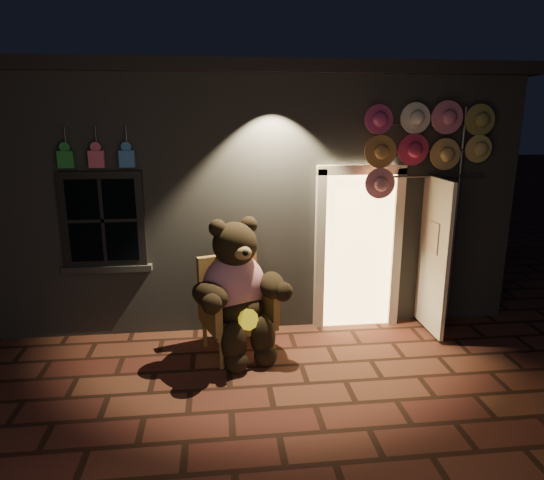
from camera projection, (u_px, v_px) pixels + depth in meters
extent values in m
plane|color=brown|center=(269.00, 386.00, 5.17)|extent=(60.00, 60.00, 0.00)
cube|color=slate|center=(245.00, 183.00, 8.61)|extent=(7.00, 5.00, 3.30)
cube|color=black|center=(243.00, 81.00, 8.18)|extent=(7.30, 5.30, 0.16)
cube|color=black|center=(104.00, 220.00, 5.98)|extent=(1.00, 0.10, 1.20)
cube|color=black|center=(103.00, 220.00, 5.95)|extent=(0.82, 0.06, 1.02)
cube|color=slate|center=(108.00, 268.00, 6.14)|extent=(1.10, 0.14, 0.08)
cube|color=#FFC972|center=(357.00, 250.00, 6.48)|extent=(0.92, 0.10, 2.10)
cube|color=beige|center=(320.00, 252.00, 6.39)|extent=(0.12, 0.12, 2.20)
cube|color=beige|center=(396.00, 250.00, 6.50)|extent=(0.12, 0.12, 2.20)
cube|color=beige|center=(362.00, 170.00, 6.18)|extent=(1.16, 0.12, 0.12)
cube|color=beige|center=(434.00, 256.00, 6.22)|extent=(0.05, 0.80, 2.00)
cube|color=green|center=(66.00, 159.00, 5.68)|extent=(0.18, 0.07, 0.20)
cylinder|color=#59595E|center=(65.00, 137.00, 5.68)|extent=(0.02, 0.02, 0.25)
cube|color=#D45775|center=(97.00, 159.00, 5.72)|extent=(0.18, 0.07, 0.20)
cylinder|color=#59595E|center=(96.00, 137.00, 5.72)|extent=(0.02, 0.02, 0.25)
cube|color=#3773C2|center=(127.00, 159.00, 5.76)|extent=(0.18, 0.07, 0.20)
cylinder|color=#59595E|center=(126.00, 137.00, 5.75)|extent=(0.02, 0.02, 0.25)
cube|color=olive|center=(238.00, 321.00, 5.83)|extent=(0.94, 0.91, 0.11)
cube|color=olive|center=(228.00, 283.00, 6.02)|extent=(0.74, 0.33, 0.75)
cube|color=olive|center=(210.00, 310.00, 5.61)|extent=(0.29, 0.64, 0.43)
cube|color=olive|center=(265.00, 300.00, 5.91)|extent=(0.29, 0.64, 0.43)
cylinder|color=olive|center=(222.00, 354.00, 5.49)|extent=(0.05, 0.05, 0.35)
cylinder|color=olive|center=(273.00, 343.00, 5.76)|extent=(0.05, 0.05, 0.35)
cylinder|color=olive|center=(205.00, 334.00, 6.01)|extent=(0.05, 0.05, 0.35)
cylinder|color=olive|center=(253.00, 324.00, 6.29)|extent=(0.05, 0.05, 0.35)
ellipsoid|color=#B1123D|center=(234.00, 286.00, 5.77)|extent=(0.93, 0.83, 0.81)
ellipsoid|color=black|center=(237.00, 307.00, 5.75)|extent=(0.78, 0.72, 0.38)
sphere|color=black|center=(235.00, 244.00, 5.59)|extent=(0.66, 0.66, 0.52)
sphere|color=black|center=(218.00, 228.00, 5.49)|extent=(0.20, 0.20, 0.20)
sphere|color=black|center=(249.00, 225.00, 5.65)|extent=(0.20, 0.20, 0.20)
ellipsoid|color=olive|center=(243.00, 253.00, 5.40)|extent=(0.24, 0.20, 0.16)
ellipsoid|color=black|center=(210.00, 295.00, 5.39)|extent=(0.56, 0.60, 0.29)
ellipsoid|color=black|center=(272.00, 285.00, 5.71)|extent=(0.30, 0.53, 0.29)
ellipsoid|color=black|center=(234.00, 343.00, 5.45)|extent=(0.29, 0.29, 0.50)
ellipsoid|color=black|center=(263.00, 337.00, 5.60)|extent=(0.29, 0.29, 0.50)
sphere|color=black|center=(236.00, 362.00, 5.44)|extent=(0.27, 0.27, 0.27)
sphere|color=black|center=(265.00, 355.00, 5.59)|extent=(0.27, 0.27, 0.27)
cylinder|color=yellow|center=(248.00, 320.00, 5.46)|extent=(0.27, 0.18, 0.24)
cylinder|color=#59595E|center=(456.00, 220.00, 6.43)|extent=(0.04, 0.04, 2.91)
cylinder|color=#59595E|center=(441.00, 125.00, 6.07)|extent=(1.29, 0.03, 0.03)
cylinder|color=#59595E|center=(439.00, 151.00, 6.15)|extent=(1.29, 0.03, 0.03)
cylinder|color=#59595E|center=(437.00, 176.00, 6.23)|extent=(1.29, 0.03, 0.03)
cylinder|color=#B43A75|center=(379.00, 120.00, 5.91)|extent=(0.37, 0.11, 0.37)
cylinder|color=#EEE0C7|center=(414.00, 120.00, 5.93)|extent=(0.37, 0.11, 0.37)
cylinder|color=#CD6E89|center=(449.00, 120.00, 5.94)|extent=(0.37, 0.11, 0.37)
cylinder|color=olive|center=(479.00, 120.00, 6.05)|extent=(0.37, 0.11, 0.37)
cylinder|color=#A9773E|center=(379.00, 152.00, 5.97)|extent=(0.37, 0.11, 0.37)
cylinder|color=#B82B52|center=(413.00, 152.00, 5.99)|extent=(0.37, 0.11, 0.37)
cylinder|color=tan|center=(444.00, 151.00, 6.10)|extent=(0.37, 0.11, 0.37)
cylinder|color=tan|center=(478.00, 151.00, 6.11)|extent=(0.37, 0.11, 0.37)
cylinder|color=pink|center=(378.00, 183.00, 6.04)|extent=(0.37, 0.11, 0.37)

